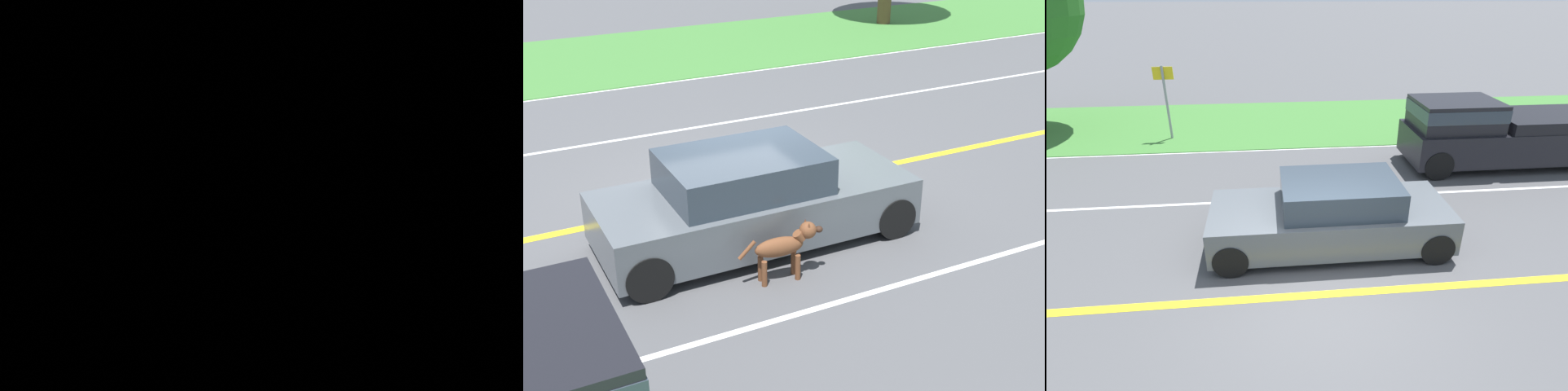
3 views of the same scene
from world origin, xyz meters
TOP-DOWN VIEW (x-y plane):
  - ground_plane at (0.00, 0.00)m, footprint 400.00×400.00m
  - centre_divider_line at (0.00, 0.00)m, footprint 0.18×160.00m
  - lane_edge_line_right at (7.00, 0.00)m, footprint 0.14×160.00m
  - lane_edge_line_left at (-7.00, 0.00)m, footprint 0.14×160.00m
  - lane_dash_same_dir at (3.50, 0.00)m, footprint 0.10×160.00m
  - lane_dash_oncoming at (-3.50, 0.00)m, footprint 0.10×160.00m
  - grass_verge_left at (-10.00, 0.00)m, footprint 6.00×160.00m
  - ego_car at (1.51, -0.36)m, footprint 1.86×4.55m
  - dog at (2.68, -0.41)m, footprint 0.30×1.18m
  - pickup_truck at (5.19, -5.73)m, footprint 2.01×5.78m
  - car_trailing_near at (1.54, -18.68)m, footprint 1.85×4.62m

SIDE VIEW (x-z plane):
  - ground_plane at x=0.00m, z-range 0.00..0.00m
  - centre_divider_line at x=0.00m, z-range 0.00..0.01m
  - lane_edge_line_right at x=7.00m, z-range 0.00..0.01m
  - lane_edge_line_left at x=-7.00m, z-range 0.00..0.01m
  - lane_dash_same_dir at x=3.50m, z-range 0.00..0.01m
  - lane_dash_oncoming at x=-3.50m, z-range 0.00..0.01m
  - grass_verge_left at x=-10.00m, z-range 0.00..0.03m
  - dog at x=2.68m, z-range 0.10..0.90m
  - car_trailing_near at x=1.54m, z-range -0.05..1.30m
  - ego_car at x=1.51m, z-range -0.05..1.34m
  - pickup_truck at x=5.19m, z-range 0.01..1.91m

